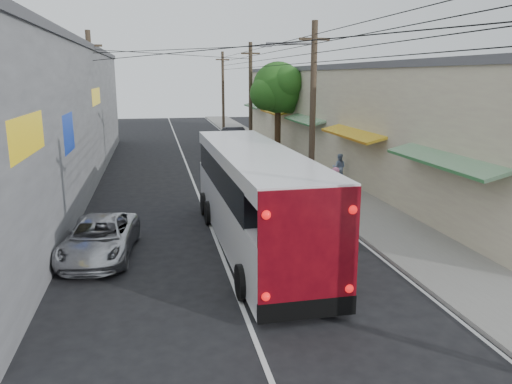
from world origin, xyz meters
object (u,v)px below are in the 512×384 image
parked_car_far (235,136)px  pedestrian_far (339,167)px  coach_bus (254,196)px  pedestrian_near (334,188)px  parked_car_mid (255,150)px  jeepney (100,238)px  parked_suv (286,179)px

parked_car_far → pedestrian_far: (3.00, -16.12, 0.14)m
coach_bus → pedestrian_far: size_ratio=7.78×
coach_bus → pedestrian_near: bearing=40.1°
parked_car_mid → pedestrian_near: size_ratio=2.55×
pedestrian_near → pedestrian_far: (2.20, 5.22, -0.15)m
coach_bus → parked_car_mid: size_ratio=2.53×
parked_car_far → pedestrian_near: bearing=-92.7°
coach_bus → parked_car_far: 25.26m
parked_car_mid → pedestrian_far: size_ratio=3.08×
coach_bus → jeepney: (-5.00, -0.12, -1.08)m
pedestrian_near → jeepney: bearing=26.6°
coach_bus → parked_suv: size_ratio=2.16×
jeepney → pedestrian_near: pedestrian_near is taller
parked_suv → pedestrian_far: bearing=25.4°
parked_car_mid → parked_car_far: 8.23m
parked_suv → pedestrian_far: pedestrian_far is taller
coach_bus → parked_car_mid: 17.15m
parked_car_mid → parked_car_far: parked_car_mid is taller
parked_car_far → pedestrian_near: pedestrian_near is taller
coach_bus → parked_car_far: bearing=81.3°
parked_suv → parked_car_mid: bearing=83.0°
coach_bus → parked_suv: (2.96, 6.92, -0.94)m
jeepney → pedestrian_far: pedestrian_far is taller
pedestrian_near → parked_car_far: bearing=-83.6°
pedestrian_far → pedestrian_near: bearing=93.4°
coach_bus → pedestrian_far: coach_bus is taller
pedestrian_near → parked_car_mid: bearing=-82.2°
pedestrian_far → jeepney: bearing=64.5°
jeepney → pedestrian_near: (9.20, 3.78, 0.39)m
jeepney → pedestrian_far: 14.53m
pedestrian_near → parked_suv: bearing=-64.9°
coach_bus → pedestrian_far: 10.99m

